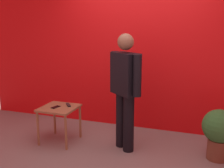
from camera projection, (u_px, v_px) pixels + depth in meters
ground_plane at (111, 164)px, 3.33m from camera, size 12.00×12.00×0.00m
back_wall_red at (139, 32)px, 4.29m from camera, size 5.95×0.12×3.31m
standing_person at (125, 86)px, 3.58m from camera, size 0.57×0.49×1.65m
side_table at (59, 112)px, 3.91m from camera, size 0.52×0.52×0.55m
cell_phone at (56, 107)px, 3.87m from camera, size 0.10×0.16×0.01m
tv_remote at (68, 105)px, 3.97m from camera, size 0.14×0.16×0.02m
potted_plant at (219, 130)px, 3.38m from camera, size 0.44×0.44×0.69m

